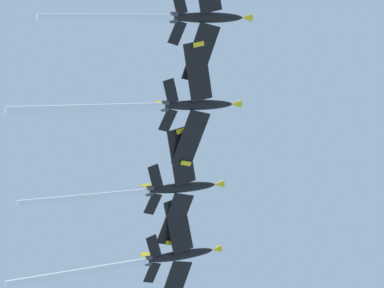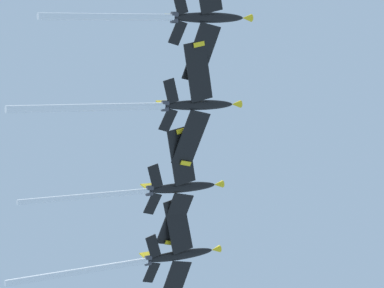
{
  "view_description": "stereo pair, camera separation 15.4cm",
  "coord_description": "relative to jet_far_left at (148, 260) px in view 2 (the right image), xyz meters",
  "views": [
    {
      "loc": [
        10.67,
        -15.09,
        1.68
      ],
      "look_at": [
        13.81,
        21.54,
        124.48
      ],
      "focal_mm": 77.23,
      "sensor_mm": 36.0,
      "label": 1
    },
    {
      "loc": [
        10.51,
        -15.07,
        1.68
      ],
      "look_at": [
        13.81,
        21.54,
        124.48
      ],
      "focal_mm": 77.23,
      "sensor_mm": 36.0,
      "label": 2
    }
  ],
  "objects": [
    {
      "name": "jet_far_left",
      "position": [
        0.0,
        0.0,
        0.0
      ],
      "size": [
        32.35,
        20.12,
        18.61
      ],
      "color": "black"
    },
    {
      "name": "jet_inner_left",
      "position": [
        0.99,
        -11.68,
        0.99
      ],
      "size": [
        30.43,
        20.12,
        17.64
      ],
      "color": "black"
    },
    {
      "name": "jet_centre",
      "position": [
        -0.21,
        -25.33,
        -0.27
      ],
      "size": [
        33.72,
        20.12,
        18.45
      ],
      "color": "black"
    },
    {
      "name": "jet_inner_right",
      "position": [
        1.56,
        -38.55,
        1.1
      ],
      "size": [
        30.43,
        20.13,
        16.84
      ],
      "color": "black"
    }
  ]
}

